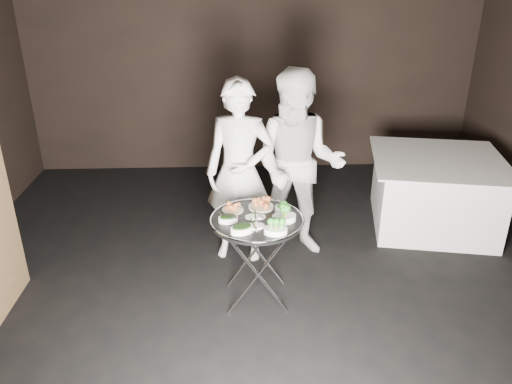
{
  "coord_description": "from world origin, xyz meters",
  "views": [
    {
      "loc": [
        -0.26,
        -3.26,
        2.64
      ],
      "look_at": [
        -0.1,
        0.48,
        0.95
      ],
      "focal_mm": 35.0,
      "sensor_mm": 36.0,
      "label": 1
    }
  ],
  "objects_px": {
    "tray_stand": "(257,256)",
    "waiter_left": "(239,173)",
    "dining_table": "(434,192)",
    "serving_tray": "(257,220)",
    "waiter_right": "(298,165)"
  },
  "relations": [
    {
      "from": "waiter_left",
      "to": "dining_table",
      "type": "xyz_separation_m",
      "value": [
        2.13,
        0.55,
        -0.49
      ]
    },
    {
      "from": "waiter_left",
      "to": "dining_table",
      "type": "height_order",
      "value": "waiter_left"
    },
    {
      "from": "serving_tray",
      "to": "waiter_left",
      "type": "height_order",
      "value": "waiter_left"
    },
    {
      "from": "tray_stand",
      "to": "dining_table",
      "type": "distance_m",
      "value": 2.39
    },
    {
      "from": "waiter_left",
      "to": "waiter_right",
      "type": "distance_m",
      "value": 0.57
    },
    {
      "from": "waiter_left",
      "to": "dining_table",
      "type": "distance_m",
      "value": 2.25
    },
    {
      "from": "waiter_left",
      "to": "dining_table",
      "type": "relative_size",
      "value": 1.29
    },
    {
      "from": "serving_tray",
      "to": "waiter_right",
      "type": "xyz_separation_m",
      "value": [
        0.43,
        0.82,
        0.15
      ]
    },
    {
      "from": "tray_stand",
      "to": "dining_table",
      "type": "height_order",
      "value": "dining_table"
    },
    {
      "from": "serving_tray",
      "to": "dining_table",
      "type": "relative_size",
      "value": 0.56
    },
    {
      "from": "waiter_left",
      "to": "waiter_right",
      "type": "height_order",
      "value": "waiter_right"
    },
    {
      "from": "tray_stand",
      "to": "waiter_left",
      "type": "bearing_deg",
      "value": 99.75
    },
    {
      "from": "dining_table",
      "to": "waiter_left",
      "type": "bearing_deg",
      "value": -165.52
    },
    {
      "from": "tray_stand",
      "to": "waiter_left",
      "type": "distance_m",
      "value": 0.88
    },
    {
      "from": "tray_stand",
      "to": "waiter_left",
      "type": "relative_size",
      "value": 0.43
    }
  ]
}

